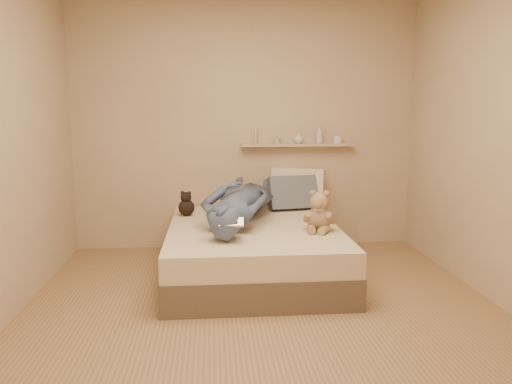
{
  "coord_description": "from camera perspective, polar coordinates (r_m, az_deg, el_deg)",
  "views": [
    {
      "loc": [
        -0.36,
        -3.39,
        1.48
      ],
      "look_at": [
        0.0,
        0.65,
        0.8
      ],
      "focal_mm": 35.0,
      "sensor_mm": 36.0,
      "label": 1
    }
  ],
  "objects": [
    {
      "name": "room",
      "position": [
        3.42,
        0.97,
        6.48
      ],
      "size": [
        3.8,
        3.8,
        3.8
      ],
      "color": "#9A744F",
      "rests_on": "ground"
    },
    {
      "name": "bed",
      "position": [
        4.52,
        -0.32,
        -6.63
      ],
      "size": [
        1.5,
        1.9,
        0.45
      ],
      "color": "brown",
      "rests_on": "floor"
    },
    {
      "name": "game_console",
      "position": [
        3.84,
        -2.86,
        -3.46
      ],
      "size": [
        0.19,
        0.09,
        0.07
      ],
      "color": "#B3B5BA",
      "rests_on": "bed"
    },
    {
      "name": "teddy_bear",
      "position": [
        4.26,
        7.24,
        -2.53
      ],
      "size": [
        0.28,
        0.29,
        0.36
      ],
      "color": "#8C654C",
      "rests_on": "bed"
    },
    {
      "name": "dark_plush",
      "position": [
        4.89,
        -7.96,
        -1.48
      ],
      "size": [
        0.16,
        0.16,
        0.24
      ],
      "color": "black",
      "rests_on": "bed"
    },
    {
      "name": "pillow_cream",
      "position": [
        5.3,
        4.78,
        0.47
      ],
      "size": [
        0.6,
        0.4,
        0.42
      ],
      "primitive_type": "cube",
      "rotation": [
        -0.2,
        0.0,
        -0.33
      ],
      "color": "beige",
      "rests_on": "bed"
    },
    {
      "name": "pillow_grey",
      "position": [
        5.15,
        4.21,
        -0.12
      ],
      "size": [
        0.53,
        0.32,
        0.37
      ],
      "primitive_type": "cube",
      "rotation": [
        -0.34,
        0.0,
        0.16
      ],
      "color": "#555867",
      "rests_on": "bed"
    },
    {
      "name": "person",
      "position": [
        4.57,
        -1.99,
        -1.06
      ],
      "size": [
        0.94,
        1.7,
        0.39
      ],
      "primitive_type": "imported",
      "rotation": [
        0.0,
        0.0,
        2.91
      ],
      "color": "#464F6E",
      "rests_on": "bed"
    },
    {
      "name": "wall_shelf",
      "position": [
        5.33,
        4.79,
        5.39
      ],
      "size": [
        1.2,
        0.12,
        0.03
      ],
      "primitive_type": "cube",
      "color": "tan",
      "rests_on": "wall_back"
    },
    {
      "name": "shelf_bottles",
      "position": [
        5.34,
        5.93,
        6.26
      ],
      "size": [
        0.94,
        0.12,
        0.19
      ],
      "color": "silver",
      "rests_on": "wall_shelf"
    }
  ]
}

